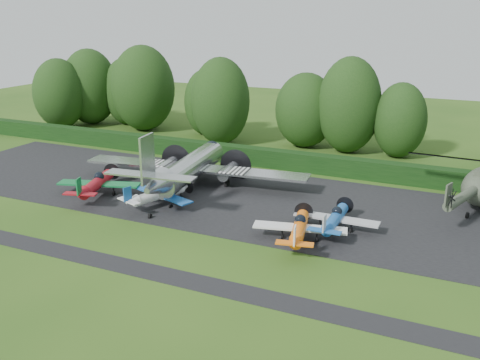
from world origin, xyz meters
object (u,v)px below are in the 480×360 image
at_px(light_plane_red, 97,183).
at_px(light_plane_white, 159,194).
at_px(transport_plane, 188,168).
at_px(light_plane_blue, 335,219).
at_px(light_plane_orange, 299,228).

distance_m(light_plane_red, light_plane_white, 6.75).
height_order(transport_plane, light_plane_blue, transport_plane).
distance_m(light_plane_white, light_plane_blue, 15.91).
relative_size(transport_plane, light_plane_red, 2.81).
height_order(transport_plane, light_plane_red, transport_plane).
distance_m(light_plane_white, light_plane_orange, 14.16).
relative_size(light_plane_red, light_plane_white, 1.16).
distance_m(light_plane_orange, light_plane_blue, 3.65).
bearing_deg(light_plane_orange, light_plane_white, -176.57).
bearing_deg(light_plane_white, transport_plane, 71.71).
relative_size(light_plane_white, light_plane_orange, 0.95).
height_order(light_plane_orange, light_plane_blue, light_plane_orange).
height_order(transport_plane, light_plane_white, transport_plane).
relative_size(transport_plane, light_plane_orange, 3.10).
distance_m(light_plane_red, light_plane_blue, 22.66).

